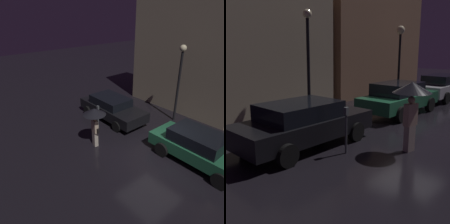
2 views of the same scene
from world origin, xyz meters
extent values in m
plane|color=black|center=(0.00, 0.00, 0.00)|extent=(60.00, 60.00, 0.00)
cube|color=gray|center=(-2.55, 6.50, 4.05)|extent=(7.16, 3.00, 8.10)
cube|color=#8C664C|center=(6.10, 6.50, 3.34)|extent=(8.96, 3.00, 6.67)
cube|color=black|center=(-4.28, 1.28, 0.61)|extent=(4.54, 1.90, 0.59)
cube|color=black|center=(-4.46, 1.28, 1.15)|extent=(2.37, 1.64, 0.49)
cylinder|color=black|center=(-2.88, 2.18, 0.31)|extent=(0.62, 0.22, 0.62)
cylinder|color=black|center=(-2.88, 0.37, 0.31)|extent=(0.62, 0.22, 0.62)
cylinder|color=black|center=(-5.67, 2.18, 0.31)|extent=(0.62, 0.22, 0.62)
cylinder|color=black|center=(-5.67, 0.37, 0.31)|extent=(0.62, 0.22, 0.62)
cube|color=#1E5638|center=(1.52, 1.33, 0.62)|extent=(4.43, 1.80, 0.57)
cube|color=black|center=(1.34, 1.33, 1.18)|extent=(2.31, 1.57, 0.55)
cylinder|color=black|center=(2.89, 2.20, 0.34)|extent=(0.67, 0.22, 0.67)
cylinder|color=black|center=(2.89, 0.45, 0.34)|extent=(0.67, 0.22, 0.67)
cylinder|color=black|center=(0.15, 2.20, 0.34)|extent=(0.67, 0.22, 0.67)
cylinder|color=black|center=(0.15, 0.45, 0.34)|extent=(0.67, 0.22, 0.67)
cube|color=#B7B7BF|center=(6.64, 1.41, 0.63)|extent=(4.62, 1.66, 0.61)
cube|color=black|center=(6.46, 1.41, 1.19)|extent=(2.40, 1.46, 0.50)
cylinder|color=black|center=(8.07, 2.24, 0.33)|extent=(0.65, 0.22, 0.65)
cylinder|color=black|center=(5.21, 2.24, 0.33)|extent=(0.65, 0.22, 0.65)
cylinder|color=black|center=(5.21, 0.59, 0.33)|extent=(0.65, 0.22, 0.65)
cube|color=beige|center=(-2.56, -1.36, 0.39)|extent=(0.32, 0.25, 0.78)
cube|color=#D1B293|center=(-2.56, -1.36, 1.10)|extent=(0.45, 0.27, 0.65)
sphere|color=tan|center=(-2.56, -1.36, 1.53)|extent=(0.21, 0.21, 0.21)
cylinder|color=black|center=(-2.56, -1.36, 1.35)|extent=(0.02, 0.02, 0.76)
cone|color=black|center=(-2.56, -1.36, 1.89)|extent=(1.11, 1.11, 0.31)
cube|color=black|center=(-2.33, -1.36, 0.94)|extent=(0.18, 0.13, 0.22)
cylinder|color=#4C5154|center=(-3.94, -0.10, 0.57)|extent=(0.06, 0.06, 1.14)
cube|color=#4C5154|center=(-3.94, -0.10, 1.25)|extent=(0.12, 0.10, 0.22)
cylinder|color=black|center=(-1.61, 4.00, 2.08)|extent=(0.14, 0.14, 4.16)
sphere|color=#F9EAB7|center=(-1.61, 4.00, 4.34)|extent=(0.37, 0.37, 0.37)
cylinder|color=black|center=(5.82, 3.89, 1.88)|extent=(0.14, 0.14, 3.77)
sphere|color=#F9EAB7|center=(5.82, 3.89, 4.02)|extent=(0.50, 0.50, 0.50)
camera|label=1|loc=(5.00, -6.81, 6.25)|focal=35.00mm
camera|label=2|loc=(-9.78, -5.04, 2.97)|focal=45.00mm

